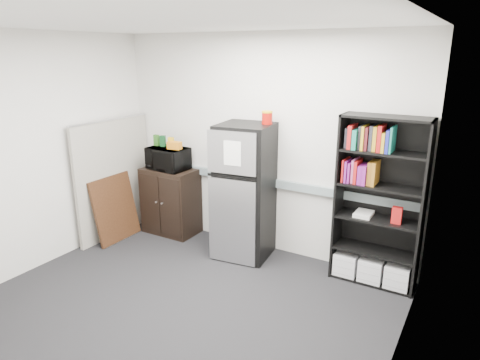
{
  "coord_description": "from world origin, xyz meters",
  "views": [
    {
      "loc": [
        2.42,
        -2.87,
        2.47
      ],
      "look_at": [
        0.2,
        0.9,
        1.15
      ],
      "focal_mm": 32.0,
      "sensor_mm": 36.0,
      "label": 1
    }
  ],
  "objects": [
    {
      "name": "ceiling",
      "position": [
        0.0,
        0.0,
        2.7
      ],
      "size": [
        4.0,
        3.5,
        0.02
      ],
      "primitive_type": "cube",
      "color": "white",
      "rests_on": "wall_back"
    },
    {
      "name": "microwave",
      "position": [
        -1.28,
        1.48,
        1.08
      ],
      "size": [
        0.55,
        0.39,
        0.3
      ],
      "primitive_type": "imported",
      "rotation": [
        0.0,
        0.0,
        -0.04
      ],
      "color": "black",
      "rests_on": "cabinet"
    },
    {
      "name": "bookshelf",
      "position": [
        1.53,
        1.57,
        0.91
      ],
      "size": [
        0.9,
        0.34,
        1.85
      ],
      "color": "black",
      "rests_on": "floor"
    },
    {
      "name": "snack_box_b",
      "position": [
        -1.38,
        1.52,
        1.3
      ],
      "size": [
        0.08,
        0.07,
        0.15
      ],
      "primitive_type": "cube",
      "rotation": [
        0.0,
        0.0,
        0.31
      ],
      "color": "#0D3A18",
      "rests_on": "microwave"
    },
    {
      "name": "snack_box_c",
      "position": [
        -1.24,
        1.52,
        1.3
      ],
      "size": [
        0.08,
        0.06,
        0.14
      ],
      "primitive_type": "cube",
      "rotation": [
        0.0,
        0.0,
        0.21
      ],
      "color": "gold",
      "rests_on": "microwave"
    },
    {
      "name": "electrical_raceway",
      "position": [
        0.0,
        1.72,
        0.9
      ],
      "size": [
        3.92,
        0.05,
        0.1
      ],
      "primitive_type": "cube",
      "color": "gray",
      "rests_on": "wall_back"
    },
    {
      "name": "floor",
      "position": [
        0.0,
        0.0,
        0.0
      ],
      "size": [
        4.0,
        4.0,
        0.0
      ],
      "primitive_type": "plane",
      "color": "black",
      "rests_on": "ground"
    },
    {
      "name": "framed_poster",
      "position": [
        -1.77,
        0.93,
        0.44
      ],
      "size": [
        0.21,
        0.69,
        0.88
      ],
      "rotation": [
        0.0,
        -0.19,
        0.0
      ],
      "color": "black",
      "rests_on": "floor"
    },
    {
      "name": "cabinet",
      "position": [
        -1.28,
        1.5,
        0.46
      ],
      "size": [
        0.74,
        0.49,
        0.93
      ],
      "color": "black",
      "rests_on": "floor"
    },
    {
      "name": "snack_bag",
      "position": [
        -1.14,
        1.47,
        1.28
      ],
      "size": [
        0.19,
        0.12,
        0.1
      ],
      "primitive_type": "cube",
      "rotation": [
        0.0,
        0.0,
        0.13
      ],
      "color": "orange",
      "rests_on": "microwave"
    },
    {
      "name": "wall_left",
      "position": [
        -2.0,
        0.0,
        1.35
      ],
      "size": [
        0.02,
        3.5,
        2.7
      ],
      "primitive_type": "cube",
      "color": "silver",
      "rests_on": "floor"
    },
    {
      "name": "coffee_can",
      "position": [
        0.18,
        1.55,
        1.74
      ],
      "size": [
        0.13,
        0.13,
        0.17
      ],
      "color": "#9E0E07",
      "rests_on": "refrigerator"
    },
    {
      "name": "wall_right",
      "position": [
        2.0,
        0.0,
        1.35
      ],
      "size": [
        0.02,
        3.5,
        2.7
      ],
      "primitive_type": "cube",
      "color": "silver",
      "rests_on": "floor"
    },
    {
      "name": "cubicle_partition",
      "position": [
        -1.9,
        1.08,
        0.81
      ],
      "size": [
        0.06,
        1.3,
        1.62
      ],
      "color": "gray",
      "rests_on": "floor"
    },
    {
      "name": "wall_note",
      "position": [
        -0.35,
        1.74,
        1.55
      ],
      "size": [
        0.14,
        0.0,
        0.1
      ],
      "primitive_type": "cube",
      "color": "white",
      "rests_on": "wall_back"
    },
    {
      "name": "snack_box_a",
      "position": [
        -1.49,
        1.52,
        1.3
      ],
      "size": [
        0.07,
        0.05,
        0.15
      ],
      "primitive_type": "cube",
      "rotation": [
        0.0,
        0.0,
        0.02
      ],
      "color": "#275D1A",
      "rests_on": "microwave"
    },
    {
      "name": "refrigerator",
      "position": [
        -0.03,
        1.42,
        0.83
      ],
      "size": [
        0.7,
        0.72,
        1.66
      ],
      "rotation": [
        0.0,
        0.0,
        0.13
      ],
      "color": "black",
      "rests_on": "floor"
    },
    {
      "name": "wall_back",
      "position": [
        0.0,
        1.75,
        1.35
      ],
      "size": [
        4.0,
        0.02,
        2.7
      ],
      "primitive_type": "cube",
      "color": "silver",
      "rests_on": "floor"
    }
  ]
}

